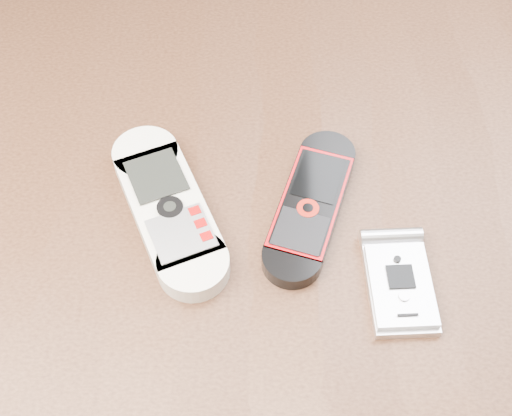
# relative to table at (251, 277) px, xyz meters

# --- Properties ---
(table) EXTENTS (1.20, 0.80, 0.75)m
(table) POSITION_rel_table_xyz_m (0.00, 0.00, 0.00)
(table) COLOR black
(table) RESTS_ON ground
(nokia_white) EXTENTS (0.12, 0.19, 0.02)m
(nokia_white) POSITION_rel_table_xyz_m (-0.07, -0.00, 0.12)
(nokia_white) COLOR silver
(nokia_white) RESTS_ON table
(nokia_black_red) EXTENTS (0.10, 0.17, 0.02)m
(nokia_black_red) POSITION_rel_table_xyz_m (0.05, 0.01, 0.11)
(nokia_black_red) COLOR black
(nokia_black_red) RESTS_ON table
(motorola_razr) EXTENTS (0.06, 0.10, 0.01)m
(motorola_razr) POSITION_rel_table_xyz_m (0.12, -0.07, 0.11)
(motorola_razr) COLOR silver
(motorola_razr) RESTS_ON table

